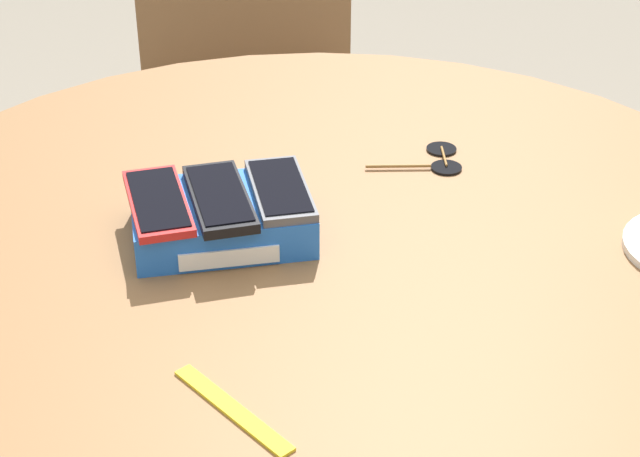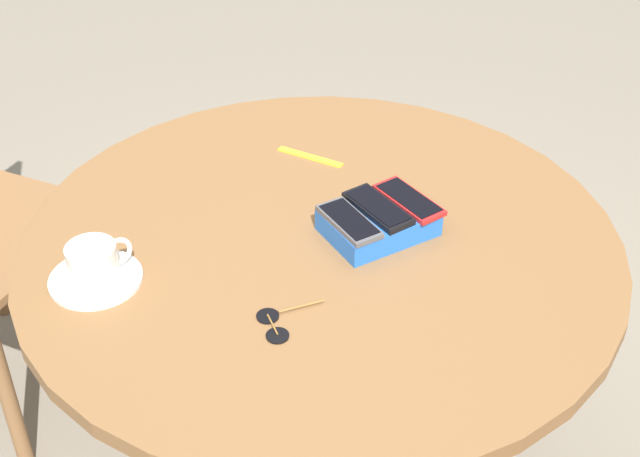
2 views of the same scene
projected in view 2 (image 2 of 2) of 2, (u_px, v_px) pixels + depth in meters
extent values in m
cylinder|color=#2D2D2D|center=(320.00, 382.00, 1.79)|extent=(0.07, 0.07, 0.66)
cylinder|color=brown|center=(320.00, 244.00, 1.58)|extent=(1.07, 1.07, 0.03)
cube|color=blue|center=(378.00, 222.00, 1.58)|extent=(0.21, 0.17, 0.04)
cube|color=white|center=(358.00, 207.00, 1.63)|extent=(0.10, 0.02, 0.02)
cube|color=red|center=(409.00, 200.00, 1.59)|extent=(0.07, 0.15, 0.01)
cube|color=black|center=(409.00, 198.00, 1.58)|extent=(0.06, 0.13, 0.00)
cube|color=black|center=(378.00, 208.00, 1.56)|extent=(0.08, 0.15, 0.01)
cube|color=black|center=(378.00, 205.00, 1.56)|extent=(0.07, 0.13, 0.00)
cube|color=#515156|center=(349.00, 222.00, 1.53)|extent=(0.08, 0.14, 0.01)
cube|color=black|center=(349.00, 219.00, 1.53)|extent=(0.07, 0.13, 0.00)
cylinder|color=silver|center=(96.00, 279.00, 1.48)|extent=(0.15, 0.15, 0.01)
cylinder|color=silver|center=(93.00, 262.00, 1.45)|extent=(0.08, 0.08, 0.06)
cylinder|color=olive|center=(90.00, 250.00, 1.44)|extent=(0.07, 0.07, 0.00)
torus|color=silver|center=(117.00, 252.00, 1.48)|extent=(0.06, 0.01, 0.05)
cube|color=yellow|center=(310.00, 157.00, 1.79)|extent=(0.06, 0.14, 0.00)
cylinder|color=black|center=(278.00, 336.00, 1.37)|extent=(0.04, 0.04, 0.00)
cylinder|color=black|center=(268.00, 316.00, 1.41)|extent=(0.04, 0.04, 0.00)
cylinder|color=olive|center=(272.00, 324.00, 1.39)|extent=(0.02, 0.05, 0.00)
cylinder|color=olive|center=(301.00, 306.00, 1.42)|extent=(0.07, 0.03, 0.00)
cylinder|color=brown|center=(7.00, 394.00, 1.93)|extent=(0.04, 0.04, 0.46)
cylinder|color=brown|center=(114.00, 285.00, 2.22)|extent=(0.04, 0.04, 0.46)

